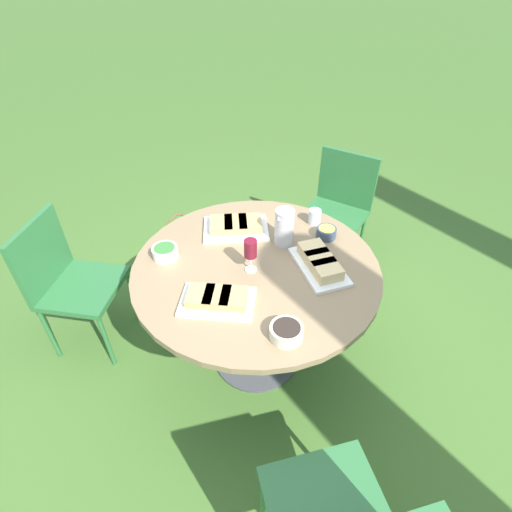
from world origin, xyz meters
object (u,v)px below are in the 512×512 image
object	(u,v)px
dining_table	(256,281)
chair_near_left	(339,203)
chair_near_right	(67,277)
handbag	(179,239)
wine_glass	(250,250)
water_pitcher	(284,227)

from	to	relation	value
dining_table	chair_near_left	size ratio (longest dim) A/B	1.45
dining_table	chair_near_left	bearing A→B (deg)	-169.21
chair_near_right	handbag	size ratio (longest dim) A/B	2.42
wine_glass	dining_table	bearing A→B (deg)	-172.63
chair_near_right	chair_near_left	bearing A→B (deg)	157.89
wine_glass	handbag	size ratio (longest dim) A/B	0.51
chair_near_right	water_pitcher	distance (m)	1.32
wine_glass	handbag	world-z (taller)	wine_glass
chair_near_right	water_pitcher	xyz separation A→B (m)	(-0.86, 0.94, 0.36)
handbag	chair_near_right	bearing A→B (deg)	14.77
chair_near_right	wine_glass	xyz separation A→B (m)	(-0.58, 0.96, 0.38)
handbag	dining_table	bearing A→B (deg)	72.90
dining_table	wine_glass	xyz separation A→B (m)	(0.05, 0.01, 0.25)
water_pitcher	wine_glass	size ratio (longest dim) A/B	1.14
dining_table	wine_glass	size ratio (longest dim) A/B	6.90
dining_table	handbag	distance (m)	1.38
chair_near_left	handbag	bearing A→B (deg)	-51.18
handbag	wine_glass	bearing A→B (deg)	70.98
dining_table	chair_near_right	size ratio (longest dim) A/B	1.45
dining_table	chair_near_right	bearing A→B (deg)	-56.83
water_pitcher	wine_glass	world-z (taller)	water_pitcher
wine_glass	water_pitcher	bearing A→B (deg)	-176.05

